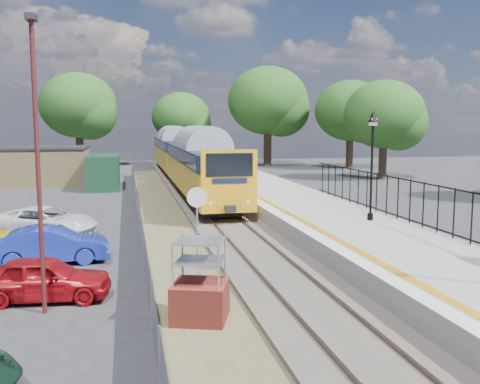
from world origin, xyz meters
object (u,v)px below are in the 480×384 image
object	(u,v)px
victorian_lamp_north	(373,139)
car_white	(44,222)
train	(184,155)
brick_plinth	(200,282)
car_blue	(51,245)
speed_sign	(197,218)
car_yellow	(3,246)
car_red	(43,278)
carpark_lamp	(37,149)

from	to	relation	value
victorian_lamp_north	car_white	bearing A→B (deg)	164.01
train	brick_plinth	world-z (taller)	train
victorian_lamp_north	car_blue	distance (m)	13.27
speed_sign	car_white	world-z (taller)	speed_sign
victorian_lamp_north	train	distance (m)	25.06
speed_sign	car_yellow	xyz separation A→B (m)	(-6.47, 4.27, -1.53)
speed_sign	car_yellow	bearing A→B (deg)	159.69
car_red	car_yellow	distance (m)	5.23
brick_plinth	car_blue	distance (m)	8.09
car_white	carpark_lamp	bearing A→B (deg)	-149.91
car_red	carpark_lamp	bearing A→B (deg)	-166.33
speed_sign	car_white	xyz separation A→B (m)	(-5.68, 8.66, -1.44)
car_red	car_blue	world-z (taller)	car_blue
speed_sign	car_blue	world-z (taller)	speed_sign
train	car_yellow	xyz separation A→B (m)	(-9.13, -24.89, -1.78)
brick_plinth	speed_sign	distance (m)	3.29
car_red	car_white	size ratio (longest dim) A/B	0.79
victorian_lamp_north	speed_sign	distance (m)	9.54
car_white	car_red	bearing A→B (deg)	-149.97
brick_plinth	car_white	size ratio (longest dim) A/B	0.45
brick_plinth	speed_sign	world-z (taller)	speed_sign
train	carpark_lamp	bearing A→B (deg)	-102.67
carpark_lamp	car_yellow	xyz separation A→B (m)	(-2.22, 5.88, -3.73)
victorian_lamp_north	car_white	size ratio (longest dim) A/B	0.98
brick_plinth	car_white	bearing A→B (deg)	114.42
car_white	victorian_lamp_north	bearing A→B (deg)	-83.82
car_yellow	car_white	world-z (taller)	car_white
train	car_yellow	world-z (taller)	train
speed_sign	car_red	size ratio (longest dim) A/B	0.82
carpark_lamp	car_white	xyz separation A→B (m)	(-1.43, 10.27, -3.64)
train	car_blue	size ratio (longest dim) A/B	10.17
train	carpark_lamp	world-z (taller)	carpark_lamp
victorian_lamp_north	carpark_lamp	size ratio (longest dim) A/B	0.61
car_red	car_yellow	xyz separation A→B (m)	(-2.06, 4.81, -0.07)
carpark_lamp	car_yellow	distance (m)	7.31
speed_sign	brick_plinth	bearing A→B (deg)	-83.13
car_white	car_yellow	bearing A→B (deg)	-168.03
car_red	car_blue	bearing A→B (deg)	9.85
carpark_lamp	car_yellow	bearing A→B (deg)	110.67
car_blue	car_yellow	size ratio (longest dim) A/B	1.03
victorian_lamp_north	car_red	world-z (taller)	victorian_lamp_north
train	carpark_lamp	size ratio (longest dim) A/B	5.38
car_yellow	car_blue	bearing A→B (deg)	-96.46
car_yellow	car_red	bearing A→B (deg)	-144.19
brick_plinth	car_red	size ratio (longest dim) A/B	0.57
brick_plinth	car_yellow	distance (m)	9.59
car_red	car_blue	distance (m)	4.23
victorian_lamp_north	car_white	world-z (taller)	victorian_lamp_north
victorian_lamp_north	car_red	distance (m)	13.95
car_red	brick_plinth	bearing A→B (deg)	-117.01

